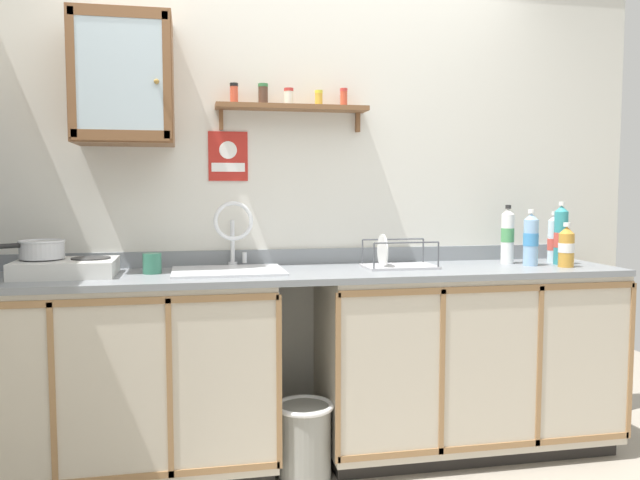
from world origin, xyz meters
The scene contains 19 objects.
back_wall centered at (0.00, 0.62, 1.31)m, with size 3.80×0.07×2.59m.
lower_cabinet_run centered at (-0.87, 0.31, 0.47)m, with size 1.43×0.58×0.93m.
lower_cabinet_run_right centered at (0.84, 0.31, 0.47)m, with size 1.51×0.58×0.93m.
countertop centered at (0.00, 0.31, 0.94)m, with size 3.16×0.60×0.03m, color gray.
backsplash centered at (0.00, 0.59, 1.00)m, with size 3.16×0.02×0.08m, color gray.
sink centered at (-0.36, 0.35, 0.95)m, with size 0.52×0.44×0.44m.
hot_plate_stove centered at (-1.10, 0.34, 1.00)m, with size 0.44×0.33×0.08m.
saucepan centered at (-1.21, 0.36, 1.08)m, with size 0.32×0.25×0.08m.
bottle_water_blue_0 centered at (1.17, 0.29, 1.09)m, with size 0.08×0.08×0.29m.
bottle_juice_amber_1 centered at (1.32, 0.19, 1.06)m, with size 0.08×0.08×0.23m.
bottle_water_clear_2 centered at (1.38, 0.41, 1.08)m, with size 0.07×0.07×0.27m.
bottle_opaque_white_3 centered at (1.10, 0.39, 1.10)m, with size 0.07×0.07×0.31m.
bottle_detergent_teal_4 centered at (1.35, 0.30, 1.11)m, with size 0.07×0.07×0.33m.
dish_rack centered at (0.47, 0.33, 0.98)m, with size 0.36×0.23×0.17m.
mug centered at (-0.72, 0.35, 1.01)m, with size 0.09×0.12×0.10m.
wall_cabinet centered at (-0.84, 0.43, 1.86)m, with size 0.45×0.35×0.60m.
spice_shelf centered at (-0.04, 0.53, 1.77)m, with size 0.77×0.14×0.22m.
warning_sign centered at (-0.35, 0.59, 1.52)m, with size 0.20×0.01×0.25m.
trash_bin centered at (-0.04, 0.14, 0.19)m, with size 0.28×0.28×0.36m.
Camera 1 is at (-0.54, -2.71, 1.35)m, focal length 35.96 mm.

